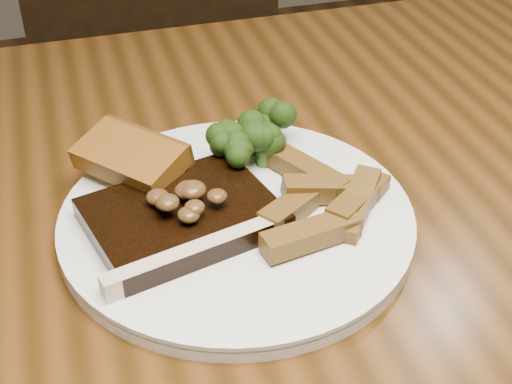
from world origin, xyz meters
TOP-DOWN VIEW (x-y plane):
  - dining_table at (0.00, 0.00)m, footprint 1.60×0.90m
  - chair_far at (0.01, 0.72)m, footprint 0.41×0.41m
  - plate at (-0.03, 0.01)m, footprint 0.33×0.33m
  - steak at (-0.07, 0.01)m, footprint 0.17×0.15m
  - steak_bone at (-0.07, -0.05)m, footprint 0.15×0.05m
  - mushroom_pile at (-0.07, 0.01)m, footprint 0.07×0.07m
  - garlic_bread at (-0.11, 0.08)m, footprint 0.10×0.11m
  - potato_wedges at (0.03, -0.00)m, footprint 0.11×0.11m
  - broccoli_cluster at (0.02, 0.08)m, footprint 0.08×0.08m

SIDE VIEW (x-z plane):
  - chair_far at x=0.01m, z-range 0.04..0.88m
  - dining_table at x=0.00m, z-range 0.28..1.03m
  - plate at x=-0.03m, z-range 0.75..0.76m
  - steak_bone at x=-0.07m, z-range 0.76..0.78m
  - garlic_bread at x=-0.11m, z-range 0.76..0.78m
  - steak at x=-0.07m, z-range 0.76..0.78m
  - potato_wedges at x=0.03m, z-range 0.76..0.79m
  - broccoli_cluster at x=0.02m, z-range 0.76..0.80m
  - mushroom_pile at x=-0.07m, z-range 0.78..0.81m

